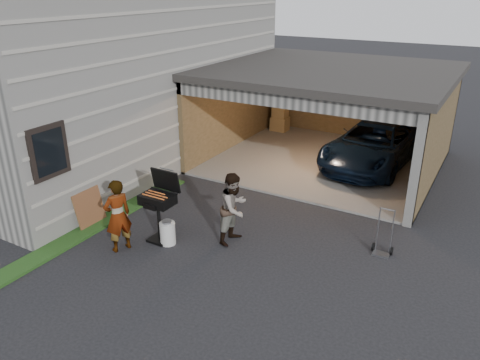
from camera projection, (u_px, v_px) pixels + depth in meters
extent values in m
plane|color=black|center=(177.00, 251.00, 9.69)|extent=(80.00, 80.00, 0.00)
cube|color=#474744|center=(96.00, 66.00, 14.57)|extent=(7.00, 11.00, 5.50)
cube|color=#193814|center=(63.00, 244.00, 9.92)|extent=(0.50, 8.00, 0.06)
cube|color=#605E59|center=(323.00, 161.00, 14.52)|extent=(6.50, 6.00, 0.06)
cube|color=#43381F|center=(356.00, 100.00, 16.33)|extent=(6.50, 0.15, 2.70)
cube|color=#43381F|center=(439.00, 136.00, 12.54)|extent=(0.15, 6.00, 2.70)
cube|color=#43381F|center=(235.00, 107.00, 15.46)|extent=(0.15, 6.00, 2.70)
cube|color=#2D2B28|center=(330.00, 71.00, 13.44)|extent=(6.80, 6.30, 0.20)
cube|color=#474744|center=(287.00, 101.00, 11.22)|extent=(6.50, 0.16, 0.36)
cube|color=beige|center=(307.00, 88.00, 12.15)|extent=(6.00, 2.40, 0.06)
cube|color=#474744|center=(416.00, 171.00, 10.20)|extent=(0.20, 0.18, 2.70)
cube|color=brown|center=(280.00, 124.00, 17.34)|extent=(0.60, 0.50, 0.50)
cube|color=brown|center=(280.00, 111.00, 17.15)|extent=(0.50, 0.45, 0.45)
cube|color=brown|center=(420.00, 145.00, 14.93)|extent=(0.55, 0.50, 0.60)
cube|color=brown|center=(433.00, 116.00, 15.00)|extent=(0.24, 0.43, 2.20)
imported|color=black|center=(374.00, 146.00, 13.96)|extent=(2.44, 4.68, 1.26)
imported|color=#A6C0D1|center=(118.00, 216.00, 9.48)|extent=(0.55, 0.67, 1.56)
imported|color=#3E2418|center=(234.00, 208.00, 9.81)|extent=(0.65, 0.80, 1.56)
cube|color=black|center=(160.00, 239.00, 10.11)|extent=(0.44, 0.44, 0.05)
cylinder|color=black|center=(159.00, 221.00, 9.94)|extent=(0.07, 0.07, 0.88)
cube|color=black|center=(157.00, 199.00, 9.74)|extent=(0.69, 0.48, 0.21)
cube|color=#59595B|center=(157.00, 196.00, 9.71)|extent=(0.63, 0.42, 0.02)
cube|color=black|center=(166.00, 180.00, 9.86)|extent=(0.69, 0.12, 0.48)
cylinder|color=white|center=(168.00, 233.00, 9.90)|extent=(0.37, 0.37, 0.50)
cube|color=brown|center=(90.00, 208.00, 10.59)|extent=(0.21, 0.77, 0.85)
cube|color=gray|center=(381.00, 254.00, 9.56)|extent=(0.34, 0.22, 0.04)
cylinder|color=black|center=(373.00, 247.00, 9.71)|extent=(0.04, 0.17, 0.17)
cylinder|color=black|center=(392.00, 251.00, 9.55)|extent=(0.04, 0.17, 0.17)
cylinder|color=gray|center=(378.00, 229.00, 9.52)|extent=(0.03, 0.03, 0.99)
cylinder|color=gray|center=(392.00, 232.00, 9.40)|extent=(0.03, 0.03, 0.99)
cylinder|color=gray|center=(388.00, 210.00, 9.27)|extent=(0.28, 0.04, 0.03)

